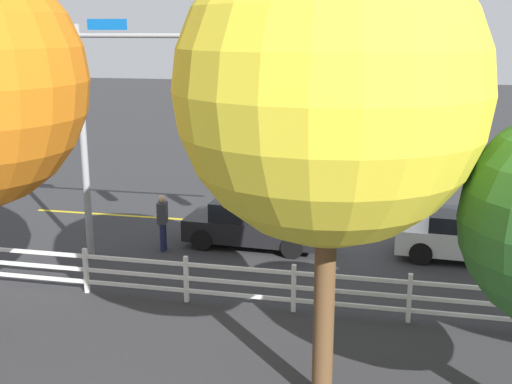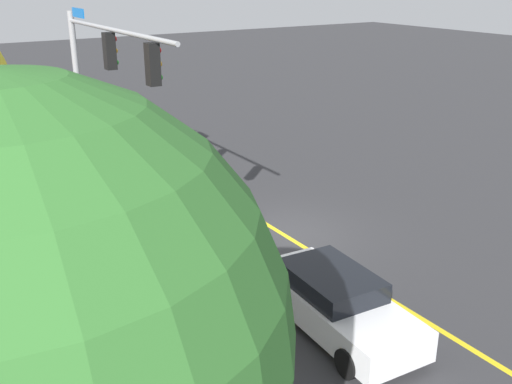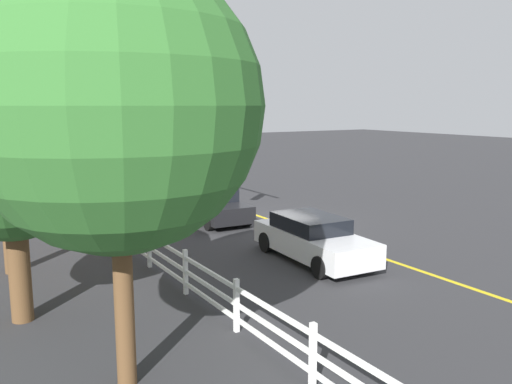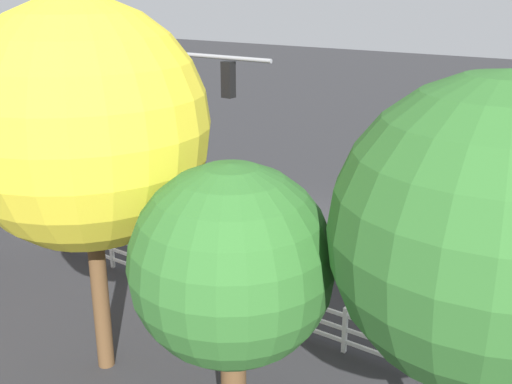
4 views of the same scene
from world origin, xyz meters
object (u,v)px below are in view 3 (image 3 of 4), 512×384
(pedestrian, at_px, (166,192))
(tree_1, at_px, (116,106))
(car_0, at_px, (313,238))
(tree_2, at_px, (11,159))
(car_2, at_px, (213,205))

(pedestrian, height_order, tree_1, tree_1)
(car_0, xyz_separation_m, tree_2, (-0.34, 8.26, 2.90))
(car_2, relative_size, tree_1, 0.58)
(pedestrian, bearing_deg, car_0, 177.99)
(pedestrian, bearing_deg, tree_2, 133.15)
(car_2, height_order, pedestrian, pedestrian)
(car_0, bearing_deg, pedestrian, -169.15)
(car_0, relative_size, car_2, 1.12)
(car_2, bearing_deg, pedestrian, -154.70)
(car_0, bearing_deg, car_2, -175.35)
(pedestrian, xyz_separation_m, tree_2, (-9.27, 7.09, 2.65))
(car_2, bearing_deg, tree_2, -47.34)
(pedestrian, xyz_separation_m, tree_1, (-13.09, 5.97, 3.74))
(tree_1, bearing_deg, tree_2, 16.43)
(car_0, xyz_separation_m, car_2, (6.47, 0.14, 0.01))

